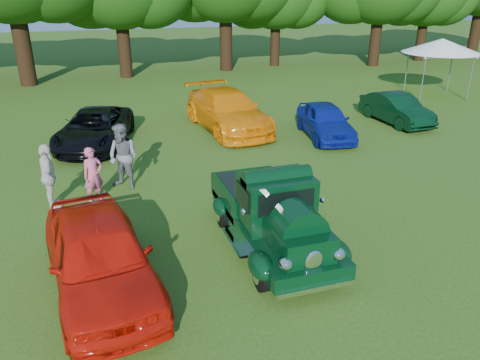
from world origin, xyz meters
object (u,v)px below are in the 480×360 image
object	(u,v)px
spectator_grey	(123,157)
spectator_pink	(93,175)
red_convertible	(99,256)
back_car_green	(396,109)
spectator_white	(49,177)
back_car_blue	(325,121)
back_car_orange	(227,111)
hero_pickup	(272,214)
canopy_tent	(442,46)
back_car_black	(94,128)

from	to	relation	value
spectator_grey	spectator_pink	bearing A→B (deg)	-97.28
red_convertible	back_car_green	bearing A→B (deg)	26.71
spectator_pink	back_car_green	bearing A→B (deg)	-6.26
spectator_grey	spectator_white	xyz separation A→B (m)	(-2.04, -0.75, -0.08)
back_car_blue	back_car_orange	bearing A→B (deg)	156.71
back_car_orange	spectator_pink	distance (m)	7.97
back_car_orange	spectator_white	bearing A→B (deg)	-145.48
spectator_pink	spectator_grey	distance (m)	1.17
hero_pickup	back_car_green	xyz separation A→B (m)	(9.10, 8.11, -0.16)
back_car_green	spectator_pink	xyz separation A→B (m)	(-12.94, -4.35, 0.16)
spectator_white	canopy_tent	bearing A→B (deg)	-71.96
back_car_black	spectator_white	world-z (taller)	spectator_white
hero_pickup	red_convertible	xyz separation A→B (m)	(-3.86, -0.59, -0.01)
back_car_black	spectator_grey	xyz separation A→B (m)	(0.70, -4.47, 0.32)
spectator_white	spectator_pink	bearing A→B (deg)	-94.85
back_car_orange	back_car_blue	xyz separation A→B (m)	(3.40, -2.23, -0.14)
hero_pickup	back_car_orange	world-z (taller)	hero_pickup
spectator_pink	canopy_tent	world-z (taller)	canopy_tent
back_car_green	canopy_tent	bearing A→B (deg)	35.42
back_car_orange	hero_pickup	bearing A→B (deg)	-106.21
back_car_orange	back_car_black	bearing A→B (deg)	179.36
spectator_pink	spectator_grey	bearing A→B (deg)	14.57
hero_pickup	spectator_white	world-z (taller)	hero_pickup
back_car_blue	spectator_white	world-z (taller)	spectator_white
back_car_black	back_car_blue	world-z (taller)	back_car_blue
red_convertible	canopy_tent	size ratio (longest dim) A/B	0.91
back_car_black	back_car_green	bearing A→B (deg)	12.38
hero_pickup	spectator_pink	size ratio (longest dim) A/B	2.93
back_car_blue	canopy_tent	world-z (taller)	canopy_tent
hero_pickup	back_car_black	size ratio (longest dim) A/B	0.97
back_car_green	spectator_white	bearing A→B (deg)	-164.42
back_car_green	back_car_orange	bearing A→B (deg)	168.11
spectator_pink	canopy_tent	distance (m)	20.24
red_convertible	back_car_black	world-z (taller)	red_convertible
back_car_blue	hero_pickup	bearing A→B (deg)	-115.58
hero_pickup	back_car_black	distance (m)	9.67
hero_pickup	back_car_blue	distance (m)	8.86
canopy_tent	spectator_pink	bearing A→B (deg)	-155.32
back_car_black	spectator_pink	bearing A→B (deg)	-75.97
spectator_pink	canopy_tent	bearing A→B (deg)	-0.18
hero_pickup	back_car_orange	size ratio (longest dim) A/B	0.84
back_car_orange	spectator_grey	bearing A→B (deg)	-139.17
back_car_blue	back_car_green	distance (m)	4.05
back_car_black	spectator_grey	distance (m)	4.54
spectator_grey	canopy_tent	bearing A→B (deg)	67.07
spectator_white	hero_pickup	bearing A→B (deg)	-132.31
back_car_black	back_car_blue	bearing A→B (deg)	4.95
red_convertible	back_car_orange	distance (m)	11.50
back_car_blue	spectator_white	distance (m)	10.71
back_car_orange	canopy_tent	size ratio (longest dim) A/B	1.11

